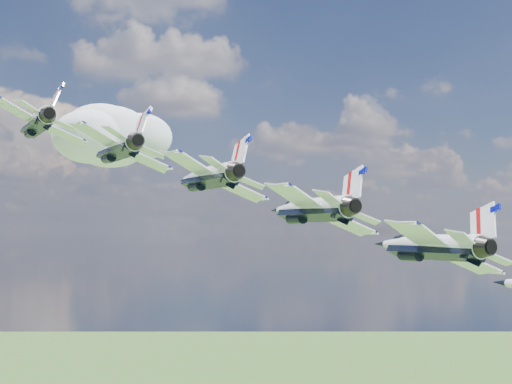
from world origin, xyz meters
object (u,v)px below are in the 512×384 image
object	(u,v)px
jet_1	(116,148)
jet_3	(309,209)
jet_2	(207,176)
jet_0	(37,123)
jet_4	(426,245)

from	to	relation	value
jet_1	jet_3	xyz separation A→B (m)	(18.42, -15.53, -7.45)
jet_1	jet_2	bearing A→B (deg)	-50.55
jet_1	jet_2	distance (m)	12.61
jet_0	jet_2	distance (m)	25.22
jet_0	jet_1	world-z (taller)	jet_0
jet_0	jet_1	size ratio (longest dim) A/B	1.00
jet_1	jet_2	xyz separation A→B (m)	(9.21, -7.77, -3.73)
jet_2	jet_3	xyz separation A→B (m)	(9.21, -7.77, -3.73)
jet_2	jet_3	bearing A→B (deg)	-50.55
jet_1	jet_3	distance (m)	25.22
jet_4	jet_1	bearing A→B (deg)	129.45
jet_1	jet_3	world-z (taller)	jet_1
jet_2	jet_3	world-z (taller)	jet_2
jet_0	jet_3	size ratio (longest dim) A/B	1.00
jet_0	jet_1	distance (m)	12.61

